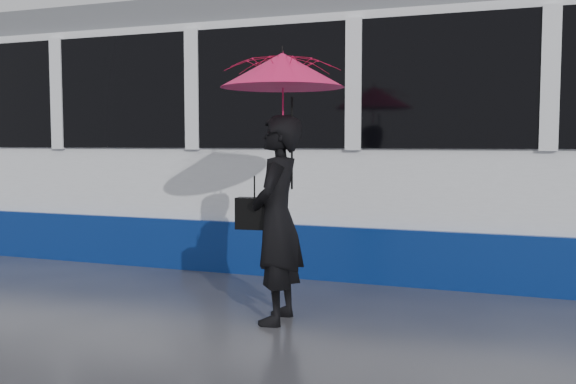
% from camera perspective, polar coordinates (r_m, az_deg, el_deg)
% --- Properties ---
extents(ground, '(90.00, 90.00, 0.00)m').
position_cam_1_polar(ground, '(6.75, -10.50, -9.05)').
color(ground, '#28282C').
rests_on(ground, ground).
extents(rails, '(34.00, 1.51, 0.02)m').
position_cam_1_polar(rails, '(8.95, -2.26, -5.59)').
color(rails, '#3F3D38').
rests_on(rails, ground).
extents(tram, '(26.00, 2.56, 3.35)m').
position_cam_1_polar(tram, '(8.77, -1.70, 4.90)').
color(tram, white).
rests_on(tram, ground).
extents(woman, '(0.49, 0.69, 1.80)m').
position_cam_1_polar(woman, '(5.55, -0.98, -2.46)').
color(woman, black).
rests_on(woman, ground).
extents(umbrella, '(1.15, 1.15, 1.21)m').
position_cam_1_polar(umbrella, '(5.51, -0.51, 8.66)').
color(umbrella, '#FF1589').
rests_on(umbrella, ground).
extents(handbag, '(0.33, 0.17, 0.46)m').
position_cam_1_polar(handbag, '(5.65, -2.99, -1.91)').
color(handbag, black).
rests_on(handbag, ground).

